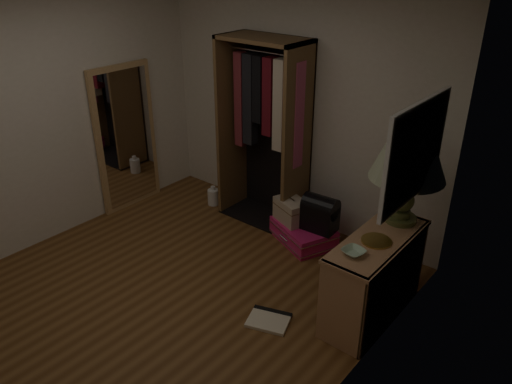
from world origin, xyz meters
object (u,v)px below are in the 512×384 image
at_px(console_bookshelf, 376,273).
at_px(floor_mirror, 126,138).
at_px(table_lamp, 409,159).
at_px(open_wardrobe, 268,118).
at_px(black_bag, 320,212).
at_px(train_case, 292,210).
at_px(pink_suitcase, 303,233).
at_px(white_jug, 213,197).

relative_size(console_bookshelf, floor_mirror, 0.66).
xyz_separation_m(console_bookshelf, table_lamp, (0.00, 0.35, 0.93)).
distance_m(open_wardrobe, black_bag, 1.15).
xyz_separation_m(floor_mirror, table_lamp, (3.24, 0.39, 0.47)).
xyz_separation_m(floor_mirror, train_case, (1.97, 0.58, -0.52)).
bearing_deg(train_case, floor_mirror, -143.58).
bearing_deg(open_wardrobe, pink_suitcase, -15.06).
xyz_separation_m(open_wardrobe, white_jug, (-0.71, -0.17, -1.10)).
distance_m(console_bookshelf, black_bag, 1.10).
distance_m(table_lamp, white_jug, 2.75).
relative_size(train_case, table_lamp, 0.55).
bearing_deg(console_bookshelf, table_lamp, 89.26).
distance_m(black_bag, white_jug, 1.55).
xyz_separation_m(floor_mirror, pink_suitcase, (2.13, 0.60, -0.75)).
distance_m(floor_mirror, black_bag, 2.43).
xyz_separation_m(pink_suitcase, train_case, (-0.15, -0.02, 0.23)).
relative_size(black_bag, white_jug, 1.60).
bearing_deg(floor_mirror, train_case, 16.34).
distance_m(console_bookshelf, train_case, 1.38).
bearing_deg(table_lamp, open_wardrobe, 167.66).
bearing_deg(pink_suitcase, black_bag, 29.71).
xyz_separation_m(black_bag, table_lamp, (0.94, -0.23, 0.92)).
relative_size(pink_suitcase, table_lamp, 1.04).
relative_size(open_wardrobe, white_jug, 8.52).
relative_size(floor_mirror, white_jug, 7.06).
distance_m(open_wardrobe, table_lamp, 1.79).
height_order(console_bookshelf, pink_suitcase, console_bookshelf).
bearing_deg(white_jug, floor_mirror, -142.71).
relative_size(train_case, black_bag, 1.12).
bearing_deg(floor_mirror, black_bag, 15.09).
bearing_deg(floor_mirror, white_jug, 37.29).
bearing_deg(train_case, pink_suitcase, 27.87).
relative_size(pink_suitcase, train_case, 1.87).
distance_m(pink_suitcase, table_lamp, 1.67).
distance_m(train_case, table_lamp, 1.62).
distance_m(pink_suitcase, black_bag, 0.35).
xyz_separation_m(train_case, black_bag, (0.33, 0.04, 0.07)).
height_order(floor_mirror, train_case, floor_mirror).
bearing_deg(white_jug, table_lamp, -4.95).
xyz_separation_m(open_wardrobe, black_bag, (0.81, -0.15, -0.80)).
relative_size(train_case, white_jug, 1.80).
bearing_deg(console_bookshelf, train_case, 156.84).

